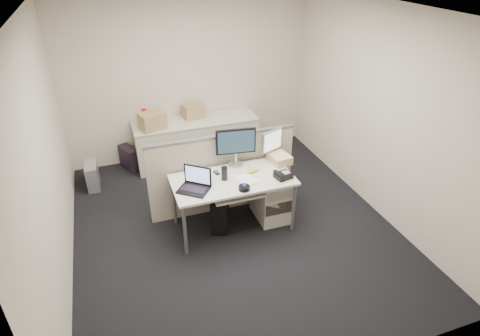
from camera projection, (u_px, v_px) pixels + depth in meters
name	position (u px, v px, depth m)	size (l,w,h in m)	color
floor	(233.00, 226.00, 5.31)	(4.00, 4.50, 0.01)	black
ceiling	(231.00, 9.00, 3.96)	(4.00, 4.50, 0.01)	white
wall_back	(188.00, 78.00, 6.48)	(4.00, 0.02, 2.70)	beige
wall_front	(334.00, 262.00, 2.79)	(4.00, 0.02, 2.70)	beige
wall_left	(45.00, 161.00, 4.06)	(0.02, 4.50, 2.70)	beige
wall_right	(378.00, 112.00, 5.21)	(0.02, 4.50, 2.70)	beige
desk	(233.00, 183.00, 4.98)	(1.50, 0.75, 0.73)	silver
keyboard_tray	(238.00, 194.00, 4.85)	(0.62, 0.32, 0.02)	silver
drawer_pedestal	(271.00, 196.00, 5.34)	(0.40, 0.55, 0.65)	#ADA996
cubicle_partition	(222.00, 174.00, 5.40)	(2.00, 0.06, 1.10)	#AE9F8B
back_counter	(197.00, 141.00, 6.71)	(2.00, 0.60, 0.72)	#ADA996
monitor_main	(236.00, 147.00, 5.12)	(0.51, 0.20, 0.51)	black
monitor_small	(272.00, 145.00, 5.29)	(0.34, 0.17, 0.41)	#B7B7BC
laptop	(193.00, 181.00, 4.65)	(0.35, 0.26, 0.26)	black
trackball	(244.00, 188.00, 4.72)	(0.14, 0.14, 0.05)	black
desk_phone	(283.00, 175.00, 4.95)	(0.20, 0.16, 0.06)	black
paper_stack	(246.00, 180.00, 4.92)	(0.21, 0.27, 0.01)	silver
sticky_pad	(252.00, 183.00, 4.85)	(0.07, 0.07, 0.01)	#F1C94A
travel_mug	(224.00, 174.00, 4.89)	(0.08, 0.08, 0.16)	black
banana	(252.00, 171.00, 5.06)	(0.19, 0.05, 0.04)	gold
cellphone	(217.00, 173.00, 5.06)	(0.05, 0.10, 0.01)	black
manila_folders	(280.00, 158.00, 5.29)	(0.23, 0.30, 0.11)	tan
keyboard	(240.00, 190.00, 4.89)	(0.43, 0.15, 0.02)	black
pc_tower_desk	(220.00, 210.00, 5.23)	(0.20, 0.50, 0.47)	black
pc_tower_spare_dark	(129.00, 158.00, 6.56)	(0.16, 0.40, 0.37)	black
pc_tower_spare_silver	(93.00, 175.00, 6.06)	(0.17, 0.42, 0.39)	#B7B7BC
cardboard_box_left	(152.00, 122.00, 6.16)	(0.37, 0.28, 0.28)	tan
cardboard_box_right	(193.00, 112.00, 6.57)	(0.33, 0.26, 0.24)	tan
red_binder	(147.00, 119.00, 6.27)	(0.06, 0.28, 0.26)	#B80A00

